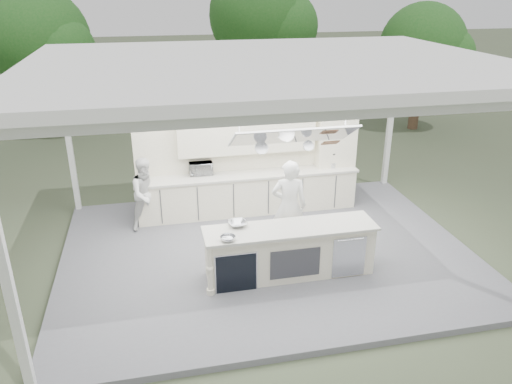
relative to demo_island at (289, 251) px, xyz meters
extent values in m
plane|color=#404A33|center=(-0.18, 0.91, -0.60)|extent=(90.00, 90.00, 0.00)
cube|color=#5D5E62|center=(-0.18, 0.91, -0.54)|extent=(8.00, 6.00, 0.12)
cube|color=white|center=(3.72, 3.81, 1.25)|extent=(0.12, 0.12, 3.70)
cube|color=white|center=(-4.08, 3.81, 1.25)|extent=(0.12, 0.12, 3.70)
cube|color=white|center=(-4.08, -1.99, 1.25)|extent=(0.12, 0.12, 3.70)
cube|color=white|center=(-0.18, 0.91, 3.18)|extent=(8.20, 6.20, 0.16)
cube|color=white|center=(-0.18, -1.99, 3.02)|extent=(8.00, 0.12, 0.16)
cube|color=white|center=(-0.18, 3.81, 3.02)|extent=(8.00, 0.12, 0.16)
cube|color=white|center=(-4.08, 0.91, 3.02)|extent=(0.12, 6.00, 0.16)
cube|color=white|center=(3.72, 0.91, 3.02)|extent=(0.12, 6.00, 0.16)
cube|color=white|center=(0.02, 0.01, 2.15)|extent=(2.00, 0.71, 0.43)
cube|color=white|center=(0.02, 0.01, 2.15)|extent=(2.06, 0.76, 0.46)
cylinder|color=white|center=(-0.88, 0.01, 2.63)|extent=(0.02, 0.02, 0.95)
cylinder|color=white|center=(0.92, 0.01, 2.63)|extent=(0.02, 0.02, 0.95)
cylinder|color=silver|center=(-0.48, 0.16, 1.93)|extent=(0.22, 0.14, 0.21)
cylinder|color=silver|center=(0.32, 0.11, 1.93)|extent=(0.18, 0.12, 0.18)
cube|color=#955B3B|center=(0.72, 0.13, 1.95)|extent=(0.28, 0.18, 0.12)
cube|color=white|center=(0.02, 0.01, -0.03)|extent=(3.00, 0.70, 0.90)
cube|color=silver|center=(0.02, 0.01, 0.45)|extent=(3.10, 0.78, 0.05)
cylinder|color=white|center=(-1.48, -0.34, -0.02)|extent=(0.11, 0.11, 0.92)
cube|color=black|center=(-1.03, -0.34, -0.12)|extent=(0.70, 0.04, 0.72)
cube|color=silver|center=(-1.03, -0.35, -0.12)|extent=(0.74, 0.03, 0.72)
cube|color=#36363B|center=(0.02, -0.35, -0.06)|extent=(0.90, 0.02, 0.55)
cube|color=silver|center=(1.02, -0.35, -0.06)|extent=(0.62, 0.02, 0.78)
cube|color=white|center=(-0.18, 2.81, -0.03)|extent=(5.00, 0.65, 0.90)
cube|color=silver|center=(-0.18, 2.81, 0.45)|extent=(5.08, 0.72, 0.05)
cube|color=white|center=(-0.18, 3.11, 0.65)|extent=(5.00, 0.10, 2.25)
cube|color=white|center=(-0.18, 2.98, 1.32)|extent=(3.10, 0.38, 0.80)
cube|color=white|center=(1.92, 2.93, 1.07)|extent=(0.90, 0.45, 1.30)
cube|color=#955B3B|center=(1.92, 2.93, 1.07)|extent=(0.84, 0.40, 0.03)
cylinder|color=silver|center=(1.82, 2.79, 0.53)|extent=(0.20, 0.20, 0.12)
cylinder|color=black|center=(1.82, 2.79, 0.69)|extent=(0.17, 0.17, 0.20)
cylinder|color=black|center=(2.17, 2.79, 0.52)|extent=(0.16, 0.16, 0.10)
cone|color=black|center=(2.17, 2.79, 0.69)|extent=(0.14, 0.14, 0.24)
cylinder|color=brown|center=(-5.68, 10.91, 0.45)|extent=(0.36, 0.36, 2.10)
sphere|color=#305F23|center=(-5.68, 10.91, 2.69)|extent=(3.40, 3.40, 3.40)
sphere|color=#305F23|center=(-5.00, 10.40, 2.35)|extent=(2.38, 2.38, 2.38)
cylinder|color=brown|center=(2.32, 12.91, 0.63)|extent=(0.36, 0.36, 2.45)
sphere|color=#305F23|center=(2.32, 12.91, 3.25)|extent=(4.00, 4.00, 4.00)
sphere|color=#305F23|center=(3.12, 12.31, 2.85)|extent=(2.80, 2.80, 2.80)
cylinder|color=brown|center=(7.32, 8.91, 0.37)|extent=(0.36, 0.36, 1.92)
sphere|color=#305F23|center=(7.32, 8.91, 2.38)|extent=(3.00, 3.00, 3.00)
sphere|color=#305F23|center=(7.92, 8.46, 2.08)|extent=(2.10, 2.10, 2.10)
imported|color=white|center=(0.24, 0.89, 0.47)|extent=(0.77, 0.59, 1.88)
imported|color=silver|center=(-2.45, 2.46, 0.32)|extent=(0.94, 0.85, 1.59)
imported|color=silver|center=(-1.23, 2.99, 0.62)|extent=(0.52, 0.36, 0.29)
imported|color=silver|center=(-0.88, 0.26, 0.51)|extent=(0.38, 0.38, 0.08)
imported|color=#B4B7BC|center=(-1.14, -0.24, 0.51)|extent=(0.33, 0.33, 0.08)
camera|label=1|loc=(-2.24, -7.56, 4.50)|focal=35.00mm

